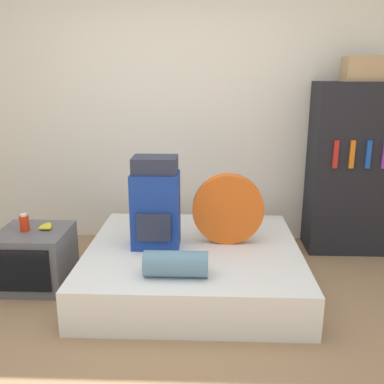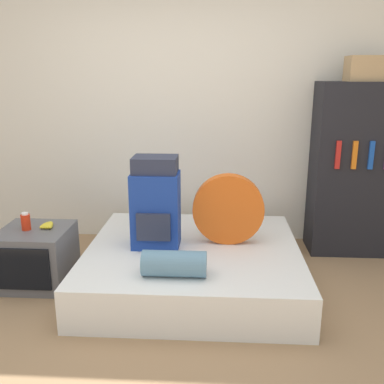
% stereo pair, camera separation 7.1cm
% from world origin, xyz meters
% --- Properties ---
extents(ground_plane, '(16.00, 16.00, 0.00)m').
position_xyz_m(ground_plane, '(0.00, 0.00, 0.00)').
color(ground_plane, '#997551').
extents(wall_back, '(8.00, 0.05, 2.60)m').
position_xyz_m(wall_back, '(0.00, 1.94, 1.30)').
color(wall_back, silver).
rests_on(wall_back, ground_plane).
extents(bed, '(1.68, 1.59, 0.32)m').
position_xyz_m(bed, '(0.19, 0.90, 0.16)').
color(bed, white).
rests_on(bed, ground_plane).
extents(backpack, '(0.37, 0.31, 0.72)m').
position_xyz_m(backpack, '(-0.11, 0.90, 0.67)').
color(backpack, navy).
rests_on(backpack, bed).
extents(tent_bag, '(0.57, 0.11, 0.57)m').
position_xyz_m(tent_bag, '(0.46, 1.00, 0.60)').
color(tent_bag, '#E05B19').
rests_on(tent_bag, bed).
extents(sleeping_roll, '(0.44, 0.18, 0.18)m').
position_xyz_m(sleeping_roll, '(0.09, 0.37, 0.41)').
color(sleeping_roll, '#5B849E').
rests_on(sleeping_roll, bed).
extents(television, '(0.54, 0.54, 0.46)m').
position_xyz_m(television, '(-1.08, 0.82, 0.23)').
color(television, '#5B5B60').
rests_on(television, ground_plane).
extents(canister, '(0.07, 0.07, 0.14)m').
position_xyz_m(canister, '(-1.13, 0.82, 0.53)').
color(canister, red).
rests_on(canister, television).
extents(banana_bunch, '(0.12, 0.15, 0.04)m').
position_xyz_m(banana_bunch, '(-0.98, 0.89, 0.48)').
color(banana_bunch, yellow).
rests_on(banana_bunch, television).
extents(bookshelf, '(0.88, 0.43, 1.58)m').
position_xyz_m(bookshelf, '(1.70, 1.67, 0.79)').
color(bookshelf, black).
rests_on(bookshelf, ground_plane).
extents(cardboard_box, '(0.40, 0.24, 0.21)m').
position_xyz_m(cardboard_box, '(1.67, 1.65, 1.69)').
color(cardboard_box, tan).
rests_on(cardboard_box, bookshelf).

